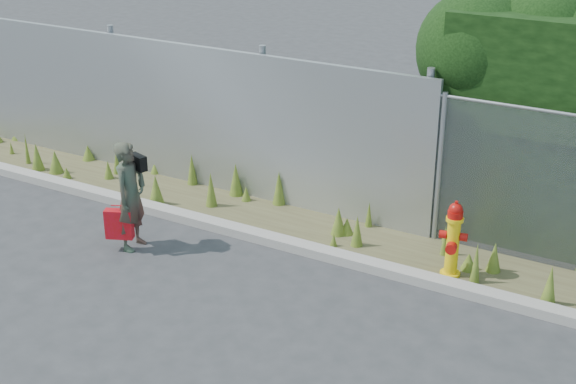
{
  "coord_description": "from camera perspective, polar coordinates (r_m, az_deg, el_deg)",
  "views": [
    {
      "loc": [
        4.15,
        -6.36,
        4.86
      ],
      "look_at": [
        -0.3,
        1.4,
        1.0
      ],
      "focal_mm": 50.0,
      "sensor_mm": 36.0,
      "label": 1
    }
  ],
  "objects": [
    {
      "name": "red_tote_bag",
      "position": [
        10.6,
        -11.92,
        -2.24
      ],
      "size": [
        0.36,
        0.13,
        0.47
      ],
      "rotation": [
        0.0,
        0.0,
        0.41
      ],
      "color": "#BC0F0A"
    },
    {
      "name": "ground",
      "position": [
        9.02,
        -2.81,
        -9.3
      ],
      "size": [
        80.0,
        80.0,
        0.0
      ],
      "primitive_type": "plane",
      "color": "#323235",
      "rests_on": "ground"
    },
    {
      "name": "black_shoulder_bag",
      "position": [
        10.44,
        -10.61,
        2.1
      ],
      "size": [
        0.26,
        0.11,
        0.2
      ],
      "rotation": [
        0.0,
        0.0,
        -0.29
      ],
      "color": "black"
    },
    {
      "name": "corrugated_fence",
      "position": [
        12.52,
        -8.11,
        5.63
      ],
      "size": [
        8.5,
        0.21,
        2.3
      ],
      "color": "#A1A4A8",
      "rests_on": "ground"
    },
    {
      "name": "weed_strip",
      "position": [
        10.89,
        3.54,
        -2.41
      ],
      "size": [
        16.0,
        1.35,
        0.54
      ],
      "color": "#4E482C",
      "rests_on": "ground"
    },
    {
      "name": "fire_hydrant",
      "position": [
        9.9,
        11.64,
        -3.4
      ],
      "size": [
        0.34,
        0.3,
        1.01
      ],
      "rotation": [
        0.0,
        0.0,
        0.2
      ],
      "color": "yellow",
      "rests_on": "ground"
    },
    {
      "name": "curb",
      "position": [
        10.34,
        2.55,
        -4.35
      ],
      "size": [
        16.0,
        0.22,
        0.12
      ],
      "primitive_type": "cube",
      "color": "gray",
      "rests_on": "ground"
    },
    {
      "name": "woman",
      "position": [
        10.5,
        -11.12,
        -0.27
      ],
      "size": [
        0.41,
        0.57,
        1.47
      ],
      "primitive_type": "imported",
      "rotation": [
        0.0,
        0.0,
        1.68
      ],
      "color": "#0F6445",
      "rests_on": "ground"
    }
  ]
}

